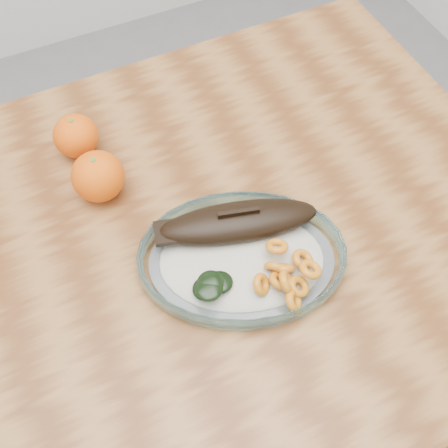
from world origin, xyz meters
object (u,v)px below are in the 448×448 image
object	(u,v)px
plated_meal	(242,255)
orange_right	(76,136)
orange_left	(98,176)
dining_table	(158,286)

from	to	relation	value
plated_meal	orange_right	distance (m)	0.34
orange_left	orange_right	distance (m)	0.10
plated_meal	dining_table	bearing A→B (deg)	171.97
plated_meal	orange_left	bearing A→B (deg)	146.58
dining_table	orange_left	world-z (taller)	orange_left
dining_table	plated_meal	world-z (taller)	plated_meal
dining_table	plated_meal	distance (m)	0.18
plated_meal	orange_right	size ratio (longest dim) A/B	9.56
orange_right	orange_left	bearing A→B (deg)	-86.37
dining_table	plated_meal	bearing A→B (deg)	-29.80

